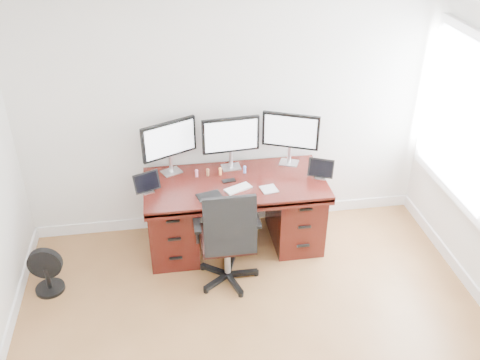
{
  "coord_description": "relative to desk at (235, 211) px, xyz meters",
  "views": [
    {
      "loc": [
        -0.61,
        -2.41,
        3.36
      ],
      "look_at": [
        0.0,
        1.5,
        0.95
      ],
      "focal_mm": 40.0,
      "sensor_mm": 36.0,
      "label": 1
    }
  ],
  "objects": [
    {
      "name": "back_wall",
      "position": [
        0.0,
        0.42,
        0.95
      ],
      "size": [
        4.0,
        0.1,
        2.7
      ],
      "primitive_type": "cube",
      "color": "white",
      "rests_on": "ground"
    },
    {
      "name": "desk",
      "position": [
        0.0,
        0.0,
        0.0
      ],
      "size": [
        1.7,
        0.8,
        0.75
      ],
      "color": "#3E100C",
      "rests_on": "ground"
    },
    {
      "name": "office_chair",
      "position": [
        -0.14,
        -0.55,
        -0.07
      ],
      "size": [
        0.58,
        0.54,
        1.02
      ],
      "rotation": [
        0.0,
        0.0,
        0.0
      ],
      "color": "black",
      "rests_on": "ground"
    },
    {
      "name": "floor_fan",
      "position": [
        -1.75,
        -0.41,
        -0.19
      ],
      "size": [
        0.31,
        0.26,
        0.44
      ],
      "rotation": [
        0.0,
        0.0,
        -0.09
      ],
      "color": "black",
      "rests_on": "ground"
    },
    {
      "name": "monitor_left",
      "position": [
        -0.58,
        0.24,
        0.68
      ],
      "size": [
        0.51,
        0.27,
        0.53
      ],
      "rotation": [
        0.0,
        0.0,
        0.44
      ],
      "color": "silver",
      "rests_on": "desk"
    },
    {
      "name": "monitor_center",
      "position": [
        0.0,
        0.24,
        0.68
      ],
      "size": [
        0.55,
        0.15,
        0.53
      ],
      "rotation": [
        0.0,
        0.0,
        0.08
      ],
      "color": "silver",
      "rests_on": "desk"
    },
    {
      "name": "monitor_right",
      "position": [
        0.58,
        0.24,
        0.68
      ],
      "size": [
        0.52,
        0.25,
        0.53
      ],
      "rotation": [
        0.0,
        0.0,
        -0.41
      ],
      "color": "silver",
      "rests_on": "desk"
    },
    {
      "name": "tablet_left",
      "position": [
        -0.81,
        -0.08,
        0.43
      ],
      "size": [
        0.25,
        0.15,
        0.19
      ],
      "rotation": [
        0.0,
        0.0,
        0.39
      ],
      "color": "silver",
      "rests_on": "desk"
    },
    {
      "name": "tablet_right",
      "position": [
        0.81,
        -0.08,
        0.43
      ],
      "size": [
        0.25,
        0.16,
        0.19
      ],
      "rotation": [
        0.0,
        0.0,
        -0.43
      ],
      "color": "silver",
      "rests_on": "desk"
    },
    {
      "name": "keyboard",
      "position": [
        0.01,
        -0.16,
        0.36
      ],
      "size": [
        0.27,
        0.2,
        0.01
      ],
      "primitive_type": "cube",
      "rotation": [
        0.0,
        0.0,
        0.44
      ],
      "color": "silver",
      "rests_on": "desk"
    },
    {
      "name": "trackpad",
      "position": [
        0.29,
        -0.21,
        0.35
      ],
      "size": [
        0.16,
        0.16,
        0.01
      ],
      "primitive_type": "cube",
      "rotation": [
        0.0,
        0.0,
        0.18
      ],
      "color": "#B5B8BD",
      "rests_on": "desk"
    },
    {
      "name": "drawing_tablet",
      "position": [
        -0.27,
        -0.24,
        0.35
      ],
      "size": [
        0.24,
        0.19,
        0.01
      ],
      "primitive_type": "cube",
      "rotation": [
        0.0,
        0.0,
        0.24
      ],
      "color": "black",
      "rests_on": "desk"
    },
    {
      "name": "phone",
      "position": [
        -0.06,
        -0.01,
        0.35
      ],
      "size": [
        0.13,
        0.08,
        0.01
      ],
      "primitive_type": "cube",
      "rotation": [
        0.0,
        0.0,
        0.16
      ],
      "color": "black",
      "rests_on": "desk"
    },
    {
      "name": "figurine_pink",
      "position": [
        -0.35,
        0.12,
        0.39
      ],
      "size": [
        0.03,
        0.03,
        0.08
      ],
      "color": "pink",
      "rests_on": "desk"
    },
    {
      "name": "figurine_brown",
      "position": [
        -0.24,
        0.12,
        0.39
      ],
      "size": [
        0.03,
        0.03,
        0.08
      ],
      "color": "brown",
      "rests_on": "desk"
    },
    {
      "name": "figurine_orange",
      "position": [
        -0.12,
        0.12,
        0.39
      ],
      "size": [
        0.03,
        0.03,
        0.08
      ],
      "color": "orange",
      "rests_on": "desk"
    },
    {
      "name": "figurine_blue",
      "position": [
        0.11,
        0.12,
        0.39
      ],
      "size": [
        0.03,
        0.03,
        0.08
      ],
      "color": "#6482DB",
      "rests_on": "desk"
    }
  ]
}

